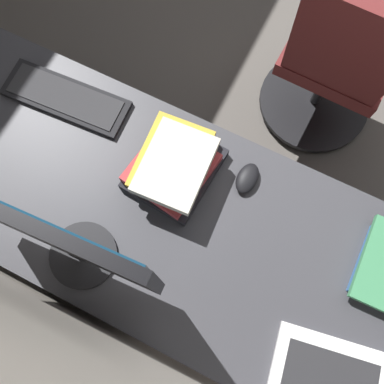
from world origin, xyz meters
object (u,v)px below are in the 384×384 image
(drawer_pedestal, at_px, (142,232))
(book_stack_far, at_px, (173,167))
(keyboard_main, at_px, (66,98))
(mouse_main, at_px, (247,178))
(monitor_primary, at_px, (56,239))
(office_chair, at_px, (335,66))

(drawer_pedestal, relative_size, book_stack_far, 2.42)
(drawer_pedestal, relative_size, keyboard_main, 1.62)
(drawer_pedestal, height_order, mouse_main, mouse_main)
(mouse_main, bearing_deg, monitor_primary, 51.97)
(monitor_primary, xyz_separation_m, keyboard_main, (0.32, -0.42, -0.26))
(monitor_primary, distance_m, keyboard_main, 0.58)
(keyboard_main, bearing_deg, office_chair, -136.57)
(keyboard_main, bearing_deg, drawer_pedestal, 146.99)
(drawer_pedestal, bearing_deg, keyboard_main, -33.01)
(book_stack_far, bearing_deg, mouse_main, -159.40)
(mouse_main, bearing_deg, book_stack_far, 20.60)
(keyboard_main, relative_size, mouse_main, 4.12)
(mouse_main, xyz_separation_m, book_stack_far, (0.21, 0.08, 0.04))
(keyboard_main, relative_size, book_stack_far, 1.49)
(drawer_pedestal, bearing_deg, monitor_primary, 75.46)
(book_stack_far, bearing_deg, drawer_pedestal, 66.05)
(monitor_primary, bearing_deg, book_stack_far, -109.18)
(office_chair, bearing_deg, keyboard_main, 43.43)
(keyboard_main, xyz_separation_m, office_chair, (-0.77, -0.73, -0.28))
(mouse_main, distance_m, book_stack_far, 0.23)
(book_stack_far, bearing_deg, monitor_primary, 70.82)
(mouse_main, xyz_separation_m, office_chair, (-0.12, -0.72, -0.29))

